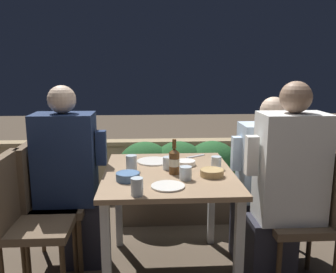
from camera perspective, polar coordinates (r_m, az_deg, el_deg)
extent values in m
cube|color=tan|center=(4.03, -1.31, -5.09)|extent=(9.00, 0.14, 0.57)
cube|color=tan|center=(3.96, -1.33, -0.87)|extent=(9.00, 0.18, 0.04)
cube|color=#937556|center=(2.35, 0.10, -5.99)|extent=(0.84, 0.96, 0.03)
cube|color=silver|center=(2.11, -9.81, -19.32)|extent=(0.05, 0.05, 0.71)
cube|color=silver|center=(2.16, 11.24, -18.64)|extent=(0.05, 0.05, 0.71)
cube|color=silver|center=(2.88, -7.92, -10.56)|extent=(0.05, 0.05, 0.71)
cube|color=silver|center=(2.92, 6.97, -10.26)|extent=(0.05, 0.05, 0.71)
cube|color=brown|center=(3.43, 1.69, -10.70)|extent=(1.14, 0.36, 0.28)
ellipsoid|color=#235628|center=(3.30, -3.71, -5.04)|extent=(0.51, 0.47, 0.49)
ellipsoid|color=#235628|center=(3.31, 1.73, -4.96)|extent=(0.51, 0.47, 0.49)
ellipsoid|color=#235628|center=(3.35, 7.08, -4.83)|extent=(0.51, 0.47, 0.49)
cube|color=brown|center=(2.41, -20.00, -13.45)|extent=(0.41, 0.41, 0.05)
cube|color=brown|center=(2.38, -24.61, -7.88)|extent=(0.06, 0.41, 0.43)
cylinder|color=#47321E|center=(2.71, -22.27, -16.25)|extent=(0.03, 0.03, 0.42)
cylinder|color=#47321E|center=(2.62, -14.67, -16.73)|extent=(0.03, 0.03, 0.42)
cube|color=brown|center=(2.69, -17.22, -10.55)|extent=(0.41, 0.41, 0.05)
cube|color=brown|center=(2.66, -21.32, -5.58)|extent=(0.06, 0.41, 0.43)
cylinder|color=#47321E|center=(2.68, -21.62, -16.48)|extent=(0.03, 0.03, 0.42)
cylinder|color=#47321E|center=(2.60, -13.92, -16.94)|extent=(0.03, 0.03, 0.42)
cylinder|color=#47321E|center=(2.98, -19.50, -13.40)|extent=(0.03, 0.03, 0.42)
cylinder|color=#47321E|center=(2.91, -12.65, -13.68)|extent=(0.03, 0.03, 0.42)
cube|color=#282833|center=(2.74, -13.38, -14.75)|extent=(0.29, 0.23, 0.47)
cube|color=navy|center=(2.57, -16.16, -3.48)|extent=(0.41, 0.26, 0.64)
cube|color=navy|center=(2.51, -10.67, -1.79)|extent=(0.07, 0.07, 0.24)
sphere|color=beige|center=(2.50, -16.68, 5.71)|extent=(0.19, 0.19, 0.19)
cube|color=brown|center=(2.47, 20.07, -12.79)|extent=(0.41, 0.41, 0.05)
cube|color=brown|center=(2.46, 24.34, -7.21)|extent=(0.06, 0.41, 0.43)
cylinder|color=#47321E|center=(2.37, 17.28, -20.09)|extent=(0.03, 0.03, 0.42)
cylinder|color=#47321E|center=(2.51, 25.23, -18.86)|extent=(0.03, 0.03, 0.42)
cylinder|color=#47321E|center=(2.66, 14.55, -16.28)|extent=(0.03, 0.03, 0.42)
cylinder|color=#47321E|center=(2.78, 21.70, -15.46)|extent=(0.03, 0.03, 0.42)
cube|color=#282833|center=(2.50, 15.97, -17.57)|extent=(0.28, 0.23, 0.47)
cube|color=white|center=(2.32, 19.09, -4.73)|extent=(0.40, 0.26, 0.68)
cube|color=white|center=(2.22, 13.24, -2.97)|extent=(0.07, 0.07, 0.24)
sphere|color=#99755B|center=(2.24, 19.82, 5.96)|extent=(0.19, 0.19, 0.19)
cube|color=brown|center=(2.77, 17.18, -9.87)|extent=(0.41, 0.41, 0.05)
cube|color=brown|center=(2.77, 20.99, -4.93)|extent=(0.06, 0.41, 0.43)
cylinder|color=#47321E|center=(2.66, 14.55, -16.21)|extent=(0.03, 0.03, 0.42)
cylinder|color=#47321E|center=(2.79, 21.68, -15.40)|extent=(0.03, 0.03, 0.42)
cylinder|color=#47321E|center=(2.96, 12.44, -13.15)|extent=(0.03, 0.03, 0.42)
cylinder|color=#47321E|center=(3.08, 18.90, -12.59)|extent=(0.03, 0.03, 0.42)
cube|color=#282833|center=(2.80, 13.56, -14.13)|extent=(0.31, 0.23, 0.47)
cube|color=silver|center=(2.66, 16.15, -3.92)|extent=(0.44, 0.26, 0.55)
cube|color=silver|center=(2.57, 10.96, -2.67)|extent=(0.07, 0.07, 0.24)
sphere|color=beige|center=(2.59, 16.60, 4.03)|extent=(0.19, 0.19, 0.19)
cylinder|color=brown|center=(2.27, 1.00, -4.31)|extent=(0.07, 0.07, 0.14)
cylinder|color=beige|center=(2.27, 1.00, -4.14)|extent=(0.07, 0.07, 0.05)
cone|color=brown|center=(2.25, 1.00, -2.26)|extent=(0.07, 0.07, 0.03)
cylinder|color=brown|center=(2.24, 1.01, -1.20)|extent=(0.03, 0.03, 0.06)
cylinder|color=silver|center=(2.05, -0.01, -7.96)|extent=(0.19, 0.19, 0.01)
cylinder|color=silver|center=(2.57, -2.35, -3.98)|extent=(0.24, 0.24, 0.01)
cylinder|color=#4C709E|center=(2.17, -6.45, -6.41)|extent=(0.14, 0.14, 0.05)
torus|color=#4C709E|center=(2.17, -6.46, -5.91)|extent=(0.14, 0.14, 0.01)
cylinder|color=tan|center=(2.26, 7.04, -5.80)|extent=(0.15, 0.15, 0.04)
torus|color=tan|center=(2.25, 7.05, -5.37)|extent=(0.15, 0.15, 0.01)
cylinder|color=silver|center=(2.49, 2.85, -4.24)|extent=(0.13, 0.13, 0.03)
torus|color=silver|center=(2.48, 2.85, -3.97)|extent=(0.13, 0.13, 0.01)
cylinder|color=silver|center=(2.38, -0.01, -4.29)|extent=(0.07, 0.07, 0.09)
cylinder|color=silver|center=(2.41, 7.74, -4.17)|extent=(0.07, 0.07, 0.08)
cylinder|color=silver|center=(2.36, -5.88, -4.25)|extent=(0.07, 0.07, 0.10)
cylinder|color=silver|center=(2.17, 2.84, -5.88)|extent=(0.08, 0.08, 0.08)
cylinder|color=silver|center=(1.92, -4.99, -8.04)|extent=(0.07, 0.07, 0.10)
cube|color=silver|center=(2.71, 4.43, -3.17)|extent=(0.15, 0.11, 0.01)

